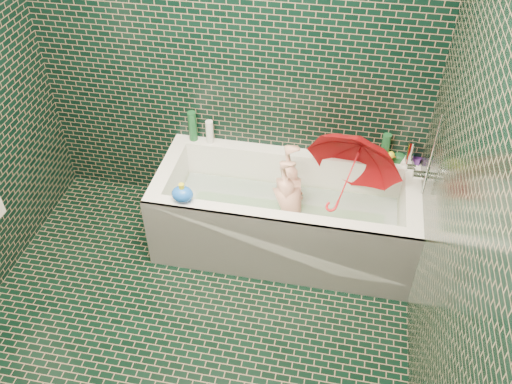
% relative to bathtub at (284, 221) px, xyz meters
% --- Properties ---
extents(floor, '(2.80, 2.80, 0.00)m').
position_rel_bathtub_xyz_m(floor, '(-0.45, -1.01, -0.21)').
color(floor, black).
rests_on(floor, ground).
extents(wall_back, '(2.80, 0.00, 2.80)m').
position_rel_bathtub_xyz_m(wall_back, '(-0.45, 0.39, 1.04)').
color(wall_back, black).
rests_on(wall_back, floor).
extents(wall_right, '(0.00, 2.80, 2.80)m').
position_rel_bathtub_xyz_m(wall_right, '(0.85, -1.01, 1.04)').
color(wall_right, black).
rests_on(wall_right, floor).
extents(bathtub, '(1.70, 0.75, 0.55)m').
position_rel_bathtub_xyz_m(bathtub, '(0.00, 0.00, 0.00)').
color(bathtub, white).
rests_on(bathtub, floor).
extents(bath_mat, '(1.35, 0.47, 0.01)m').
position_rel_bathtub_xyz_m(bath_mat, '(0.00, 0.02, -0.06)').
color(bath_mat, green).
rests_on(bath_mat, bathtub).
extents(water, '(1.48, 0.53, 0.00)m').
position_rel_bathtub_xyz_m(water, '(0.00, 0.02, 0.09)').
color(water, silver).
rests_on(water, bathtub).
extents(faucet, '(0.18, 0.19, 0.55)m').
position_rel_bathtub_xyz_m(faucet, '(0.81, 0.01, 0.56)').
color(faucet, silver).
rests_on(faucet, wall_right).
extents(child, '(0.94, 0.41, 0.29)m').
position_rel_bathtub_xyz_m(child, '(0.04, 0.02, 0.10)').
color(child, '#DFA28B').
rests_on(child, bathtub).
extents(umbrella, '(0.88, 0.91, 0.87)m').
position_rel_bathtub_xyz_m(umbrella, '(0.39, 0.07, 0.40)').
color(umbrella, red).
rests_on(umbrella, bathtub).
extents(soap_bottle_a, '(0.09, 0.10, 0.24)m').
position_rel_bathtub_xyz_m(soap_bottle_a, '(0.76, 0.32, 0.34)').
color(soap_bottle_a, white).
rests_on(soap_bottle_a, bathtub).
extents(soap_bottle_b, '(0.10, 0.10, 0.18)m').
position_rel_bathtub_xyz_m(soap_bottle_b, '(0.80, 0.36, 0.34)').
color(soap_bottle_b, '#4A207B').
rests_on(soap_bottle_b, bathtub).
extents(soap_bottle_c, '(0.13, 0.13, 0.15)m').
position_rel_bathtub_xyz_m(soap_bottle_c, '(0.70, 0.34, 0.34)').
color(soap_bottle_c, '#154A24').
rests_on(soap_bottle_c, bathtub).
extents(bottle_right_tall, '(0.06, 0.06, 0.22)m').
position_rel_bathtub_xyz_m(bottle_right_tall, '(0.60, 0.34, 0.45)').
color(bottle_right_tall, '#154A24').
rests_on(bottle_right_tall, bathtub).
extents(bottle_right_pump, '(0.06, 0.06, 0.19)m').
position_rel_bathtub_xyz_m(bottle_right_pump, '(0.76, 0.34, 0.44)').
color(bottle_right_pump, silver).
rests_on(bottle_right_pump, bathtub).
extents(bottle_left_tall, '(0.07, 0.07, 0.22)m').
position_rel_bathtub_xyz_m(bottle_left_tall, '(-0.71, 0.35, 0.45)').
color(bottle_left_tall, '#154A24').
rests_on(bottle_left_tall, bathtub).
extents(bottle_left_short, '(0.06, 0.06, 0.17)m').
position_rel_bathtub_xyz_m(bottle_left_short, '(-0.59, 0.34, 0.42)').
color(bottle_left_short, white).
rests_on(bottle_left_short, bathtub).
extents(rubber_duck, '(0.13, 0.11, 0.10)m').
position_rel_bathtub_xyz_m(rubber_duck, '(0.62, 0.33, 0.38)').
color(rubber_duck, yellow).
rests_on(rubber_duck, bathtub).
extents(bath_toy, '(0.14, 0.12, 0.13)m').
position_rel_bathtub_xyz_m(bath_toy, '(-0.59, -0.29, 0.40)').
color(bath_toy, blue).
rests_on(bath_toy, bathtub).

